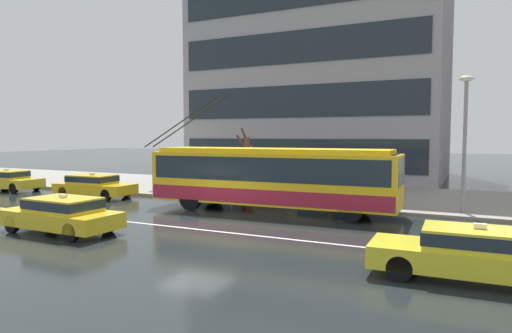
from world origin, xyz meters
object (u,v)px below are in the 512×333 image
at_px(trolleybus, 272,177).
at_px(pedestrian_walking_past, 331,173).
at_px(taxi_far_behind, 8,179).
at_px(pedestrian_waiting_by_pole, 366,173).
at_px(taxi_oncoming_far, 474,252).
at_px(street_lamp, 465,131).
at_px(pedestrian_at_shelter, 243,164).
at_px(street_tree_bare, 247,160).
at_px(taxi_oncoming_near, 61,213).
at_px(pedestrian_approaching_curb, 336,168).
at_px(taxi_queued_behind_bus, 94,185).
at_px(bus_shelter, 266,162).

relative_size(trolleybus, pedestrian_walking_past, 6.63).
height_order(taxi_far_behind, pedestrian_waiting_by_pole, pedestrian_waiting_by_pole).
height_order(taxi_oncoming_far, street_lamp, street_lamp).
bearing_deg(pedestrian_at_shelter, taxi_oncoming_far, -42.93).
height_order(pedestrian_at_shelter, street_tree_bare, street_tree_bare).
xyz_separation_m(taxi_far_behind, taxi_oncoming_near, (13.16, -7.24, 0.00)).
height_order(trolleybus, pedestrian_approaching_curb, trolleybus).
height_order(taxi_far_behind, street_tree_bare, street_tree_bare).
height_order(taxi_oncoming_far, taxi_far_behind, same).
relative_size(taxi_far_behind, street_tree_bare, 1.16).
bearing_deg(taxi_far_behind, street_lamp, 6.17).
xyz_separation_m(taxi_oncoming_near, taxi_queued_behind_bus, (-5.94, 7.32, -0.00)).
relative_size(taxi_far_behind, bus_shelter, 1.23).
relative_size(taxi_queued_behind_bus, pedestrian_walking_past, 2.46).
bearing_deg(taxi_oncoming_near, bus_shelter, 75.63).
bearing_deg(taxi_oncoming_near, pedestrian_approaching_curb, 58.54).
bearing_deg(street_tree_bare, trolleybus, -50.95).
height_order(trolleybus, street_tree_bare, trolleybus).
relative_size(trolleybus, pedestrian_at_shelter, 6.03).
xyz_separation_m(taxi_queued_behind_bus, pedestrian_walking_past, (12.98, 2.38, 0.94)).
distance_m(bus_shelter, pedestrian_walking_past, 4.46).
xyz_separation_m(taxi_oncoming_far, taxi_queued_behind_bus, (-19.18, 6.81, 0.00)).
xyz_separation_m(trolleybus, street_lamp, (7.86, 2.71, 2.07)).
height_order(bus_shelter, street_lamp, street_lamp).
bearing_deg(trolleybus, pedestrian_walking_past, 48.37).
distance_m(pedestrian_at_shelter, pedestrian_waiting_by_pole, 7.52).
height_order(pedestrian_at_shelter, pedestrian_approaching_curb, pedestrian_at_shelter).
bearing_deg(taxi_far_behind, bus_shelter, 14.00).
height_order(taxi_far_behind, bus_shelter, bus_shelter).
distance_m(pedestrian_waiting_by_pole, street_lamp, 4.72).
relative_size(taxi_oncoming_far, pedestrian_walking_past, 2.49).
bearing_deg(pedestrian_approaching_curb, bus_shelter, 179.15).
xyz_separation_m(trolleybus, pedestrian_waiting_by_pole, (3.60, 3.11, 0.09)).
relative_size(taxi_oncoming_near, pedestrian_waiting_by_pole, 2.31).
distance_m(pedestrian_walking_past, street_lamp, 6.12).
bearing_deg(taxi_oncoming_far, street_lamp, 92.55).
bearing_deg(street_tree_bare, taxi_far_behind, -163.53).
bearing_deg(taxi_oncoming_near, pedestrian_at_shelter, 84.44).
xyz_separation_m(taxi_oncoming_near, bus_shelter, (2.88, 11.24, 1.33)).
xyz_separation_m(taxi_queued_behind_bus, pedestrian_at_shelter, (7.09, 4.44, 1.12)).
relative_size(bus_shelter, pedestrian_at_shelter, 1.72).
height_order(taxi_oncoming_far, taxi_queued_behind_bus, same).
relative_size(trolleybus, bus_shelter, 3.52).
xyz_separation_m(taxi_oncoming_near, pedestrian_at_shelter, (1.14, 11.75, 1.12)).
xyz_separation_m(taxi_far_behind, pedestrian_walking_past, (20.20, 2.45, 0.94)).
bearing_deg(bus_shelter, taxi_queued_behind_bus, -156.00).
bearing_deg(bus_shelter, street_lamp, -6.86).
relative_size(taxi_oncoming_far, pedestrian_approaching_curb, 2.36).
xyz_separation_m(pedestrian_approaching_curb, pedestrian_waiting_by_pole, (1.70, -0.74, -0.10)).
bearing_deg(taxi_queued_behind_bus, pedestrian_walking_past, 10.38).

